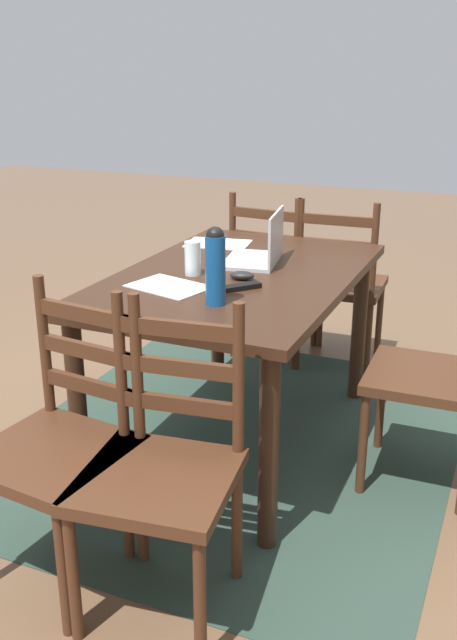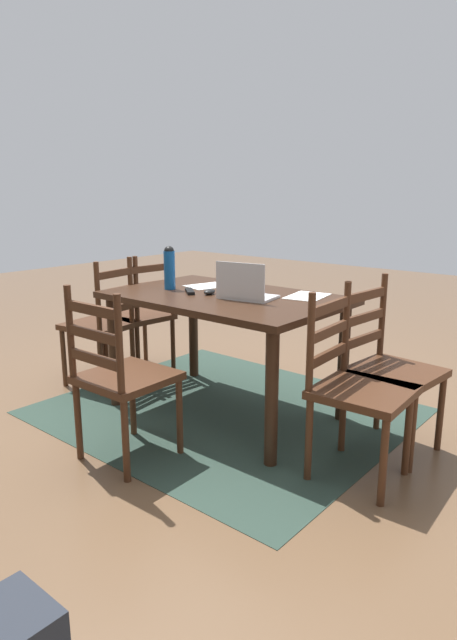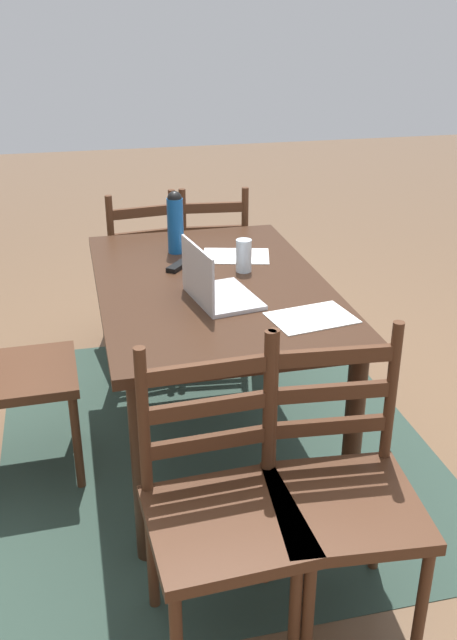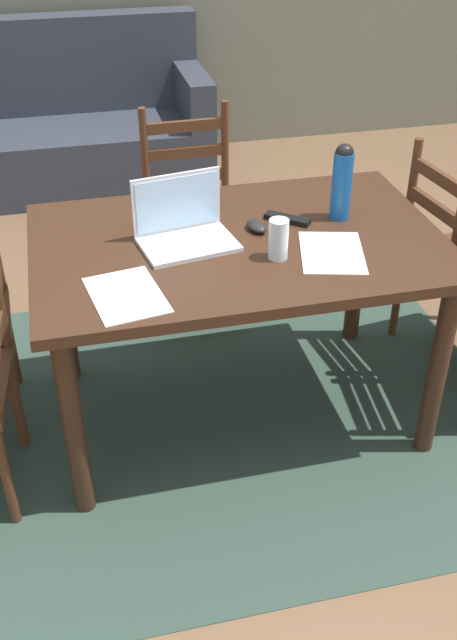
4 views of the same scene
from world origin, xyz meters
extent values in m
plane|color=brown|center=(0.00, 0.00, 0.00)|extent=(14.00, 14.00, 0.00)
cube|color=#2D4238|center=(0.00, 0.00, 0.00)|extent=(2.15, 1.87, 0.01)
cube|color=#382114|center=(0.00, 0.00, 0.76)|extent=(1.44, 0.92, 0.04)
cylinder|color=#382114|center=(-0.64, -0.38, 0.37)|extent=(0.07, 0.07, 0.74)
cylinder|color=#382114|center=(0.64, -0.38, 0.37)|extent=(0.07, 0.07, 0.74)
cylinder|color=#382114|center=(-0.64, 0.38, 0.37)|extent=(0.07, 0.07, 0.74)
cylinder|color=#382114|center=(0.64, 0.38, 0.37)|extent=(0.07, 0.07, 0.74)
cube|color=#4C2B19|center=(0.00, 0.79, 0.45)|extent=(0.45, 0.45, 0.04)
cylinder|color=#4C2B19|center=(0.19, 0.61, 0.21)|extent=(0.04, 0.04, 0.43)
cylinder|color=#4C2B19|center=(-0.19, 0.60, 0.21)|extent=(0.04, 0.04, 0.43)
cylinder|color=#4C2B19|center=(0.19, 0.99, 0.21)|extent=(0.04, 0.04, 0.43)
cylinder|color=#4C2B19|center=(-0.19, 0.98, 0.21)|extent=(0.04, 0.04, 0.43)
cylinder|color=#4C2B19|center=(0.19, 1.00, 0.70)|extent=(0.04, 0.04, 0.50)
cylinder|color=#4C2B19|center=(-0.19, 0.99, 0.70)|extent=(0.04, 0.04, 0.50)
cube|color=#4C2B19|center=(0.00, 0.99, 0.60)|extent=(0.36, 0.03, 0.05)
cube|color=#4C2B19|center=(0.00, 0.99, 0.72)|extent=(0.36, 0.03, 0.05)
cube|color=#4C2B19|center=(0.00, 0.99, 0.85)|extent=(0.36, 0.03, 0.05)
cube|color=#4C2B19|center=(-1.05, -0.18, 0.45)|extent=(0.48, 0.48, 0.04)
cylinder|color=#4C2B19|center=(-1.26, -0.36, 0.21)|extent=(0.04, 0.04, 0.43)
cylinder|color=#4C2B19|center=(-1.22, 0.02, 0.21)|extent=(0.04, 0.04, 0.43)
cylinder|color=#4C2B19|center=(-0.88, -0.39, 0.21)|extent=(0.04, 0.04, 0.43)
cylinder|color=#4C2B19|center=(-0.84, -0.01, 0.21)|extent=(0.04, 0.04, 0.43)
cylinder|color=#4C2B19|center=(-0.87, -0.39, 0.70)|extent=(0.04, 0.04, 0.50)
cylinder|color=#4C2B19|center=(-0.83, -0.01, 0.70)|extent=(0.04, 0.04, 0.50)
cube|color=#4C2B19|center=(-0.85, -0.20, 0.60)|extent=(0.06, 0.36, 0.05)
cube|color=#4C2B19|center=(-0.85, -0.20, 0.72)|extent=(0.06, 0.36, 0.05)
cube|color=#4C2B19|center=(-0.85, -0.20, 0.85)|extent=(0.06, 0.36, 0.05)
cube|color=#4C2B19|center=(1.05, 0.18, 0.45)|extent=(0.49, 0.49, 0.04)
cylinder|color=#4C2B19|center=(1.21, 0.40, 0.21)|extent=(0.04, 0.04, 0.43)
cylinder|color=#4C2B19|center=(1.26, 0.02, 0.21)|extent=(0.04, 0.04, 0.43)
cylinder|color=#4C2B19|center=(0.84, 0.35, 0.21)|extent=(0.04, 0.04, 0.43)
cylinder|color=#4C2B19|center=(0.89, -0.03, 0.21)|extent=(0.04, 0.04, 0.43)
cylinder|color=#4C2B19|center=(0.83, 0.35, 0.70)|extent=(0.04, 0.04, 0.50)
cylinder|color=#4C2B19|center=(0.88, -0.03, 0.70)|extent=(0.04, 0.04, 0.50)
cube|color=#4C2B19|center=(0.85, 0.16, 0.60)|extent=(0.07, 0.36, 0.05)
cube|color=#4C2B19|center=(0.85, 0.16, 0.72)|extent=(0.07, 0.36, 0.05)
cube|color=#4C2B19|center=(0.85, 0.16, 0.85)|extent=(0.07, 0.36, 0.05)
cube|color=#4C2B19|center=(-1.05, 0.18, 0.45)|extent=(0.46, 0.46, 0.04)
cylinder|color=#4C2B19|center=(-1.23, -0.01, 0.21)|extent=(0.04, 0.04, 0.43)
cylinder|color=#4C2B19|center=(-1.25, 0.36, 0.21)|extent=(0.04, 0.04, 0.43)
cylinder|color=#4C2B19|center=(-0.85, 0.00, 0.21)|extent=(0.04, 0.04, 0.43)
cylinder|color=#4C2B19|center=(-0.87, 0.38, 0.21)|extent=(0.04, 0.04, 0.43)
cylinder|color=#4C2B19|center=(-0.84, 0.00, 0.70)|extent=(0.04, 0.04, 0.50)
cylinder|color=#4C2B19|center=(-0.86, 0.38, 0.70)|extent=(0.04, 0.04, 0.50)
cube|color=#4C2B19|center=(-0.85, 0.19, 0.60)|extent=(0.04, 0.36, 0.05)
cube|color=#4C2B19|center=(-0.85, 0.19, 0.72)|extent=(0.04, 0.36, 0.05)
cube|color=#4C2B19|center=(-0.85, 0.19, 0.85)|extent=(0.04, 0.36, 0.05)
cube|color=#4C2B19|center=(1.05, -0.18, 0.45)|extent=(0.48, 0.48, 0.04)
cylinder|color=#4C2B19|center=(1.26, -0.02, 0.21)|extent=(0.04, 0.04, 0.43)
cylinder|color=#4C2B19|center=(1.22, -0.39, 0.21)|extent=(0.04, 0.04, 0.43)
cylinder|color=#4C2B19|center=(0.88, 0.02, 0.21)|extent=(0.04, 0.04, 0.43)
cylinder|color=#4C2B19|center=(0.84, -0.35, 0.21)|extent=(0.04, 0.04, 0.43)
cylinder|color=#4C2B19|center=(0.87, 0.03, 0.70)|extent=(0.04, 0.04, 0.50)
cylinder|color=#4C2B19|center=(0.83, -0.35, 0.70)|extent=(0.04, 0.04, 0.50)
cube|color=#4C2B19|center=(0.85, -0.16, 0.60)|extent=(0.06, 0.36, 0.05)
cube|color=#4C2B19|center=(0.85, -0.16, 0.72)|extent=(0.06, 0.36, 0.05)
cube|color=#4C2B19|center=(0.85, -0.16, 0.85)|extent=(0.06, 0.36, 0.05)
cube|color=silver|center=(-0.18, -0.01, 0.79)|extent=(0.35, 0.27, 0.02)
cube|color=silver|center=(-0.20, 0.09, 0.90)|extent=(0.32, 0.06, 0.21)
cube|color=#A5CCEA|center=(-0.20, 0.09, 0.90)|extent=(0.29, 0.05, 0.19)
cylinder|color=#145199|center=(0.40, 0.08, 0.90)|extent=(0.07, 0.07, 0.25)
sphere|color=black|center=(0.40, 0.08, 1.03)|extent=(0.07, 0.07, 0.07)
cylinder|color=silver|center=(0.10, -0.16, 0.85)|extent=(0.07, 0.07, 0.14)
ellipsoid|color=black|center=(0.08, 0.05, 0.80)|extent=(0.08, 0.11, 0.03)
cube|color=black|center=(0.21, 0.10, 0.79)|extent=(0.16, 0.14, 0.02)
cube|color=white|center=(0.28, -0.17, 0.78)|extent=(0.28, 0.34, 0.00)
cube|color=white|center=(-0.43, -0.28, 0.78)|extent=(0.26, 0.33, 0.00)
camera|label=1|loc=(2.59, 1.07, 1.59)|focal=39.62mm
camera|label=2|loc=(-2.12, 2.49, 1.40)|focal=30.03mm
camera|label=3|loc=(-2.58, 0.53, 1.82)|focal=38.96mm
camera|label=4|loc=(-0.56, -2.22, 1.98)|focal=41.16mm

